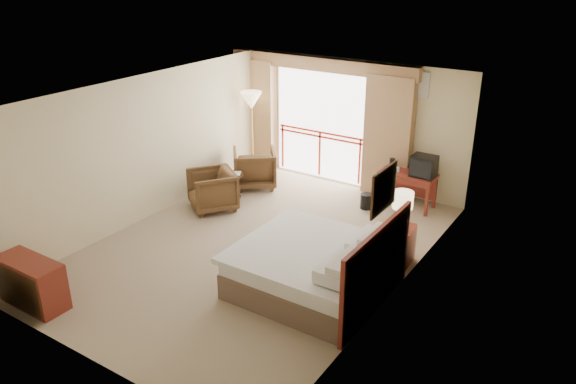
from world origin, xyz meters
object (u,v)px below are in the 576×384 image
Objects in this scene: side_table at (232,182)px; tv at (424,166)px; armchair_near at (213,208)px; floor_lamp at (251,104)px; desk at (408,180)px; bed at (316,268)px; wastebasket at (366,201)px; nightstand at (398,245)px; armchair_far at (255,186)px; dresser at (32,283)px; table_lamp at (403,201)px.

tv is at bearing 23.98° from side_table.
floor_lamp reaches higher than armchair_near.
armchair_near is at bearing -145.76° from desk.
bed is 3.80m from side_table.
desk is 3.91m from armchair_near.
floor_lamp is (-3.05, 0.37, 1.47)m from wastebasket.
desk is at bearing 3.03° from floor_lamp.
floor_lamp is at bearing 150.96° from nightstand.
side_table is (-2.55, -1.03, 0.21)m from wastebasket.
desk is at bearing 103.89° from nightstand.
armchair_far is 0.86m from side_table.
dresser reaches higher than armchair_far.
desk is 3.59× the size of wastebasket.
dresser is (-3.46, -6.13, -0.56)m from tv.
nightstand is at bearing -9.11° from side_table.
dresser is at bearing -134.16° from table_lamp.
bed is 4.63× the size of tv.
armchair_far is (-2.55, -0.25, -0.15)m from wastebasket.
tv is 1.52× the size of wastebasket.
bed is 5.21m from floor_lamp.
armchair_near is 3.97m from dresser.
side_table is at bearing -164.58° from tv.
side_table is at bearing -154.18° from desk.
table_lamp reaches higher than tv.
table_lamp reaches higher than dresser.
wastebasket is 2.76m from side_table.
table_lamp is (0.00, 0.05, 0.77)m from nightstand.
nightstand is at bearing -90.00° from table_lamp.
wastebasket is at bearing -159.55° from tv.
side_table is at bearing 147.41° from bed.
floor_lamp is (-0.50, 0.62, 1.62)m from armchair_far.
desk is 3.32m from armchair_far.
wastebasket is (-0.62, -0.56, -0.40)m from desk.
bed reaches higher than armchair_far.
tv is at bearing 29.02° from wastebasket.
wastebasket is (-0.92, -0.51, -0.76)m from tv.
nightstand is 1.10× the size of table_lamp.
dresser is at bearing -128.03° from tv.
dresser is at bearing -89.90° from side_table.
table_lamp is 4.01m from side_table.
nightstand is 1.22× the size of side_table.
side_table is (-3.90, 0.63, 0.04)m from nightstand.
tv is 0.51× the size of armchair_far.
side_table is at bearing -157.94° from wastebasket.
nightstand is 2.35m from desk.
armchair_far is 0.85× the size of dresser.
nightstand reaches higher than wastebasket.
bed is 3.67× the size of table_lamp.
side_table reaches higher than wastebasket.
armchair_far is (-3.17, -0.82, -0.55)m from desk.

